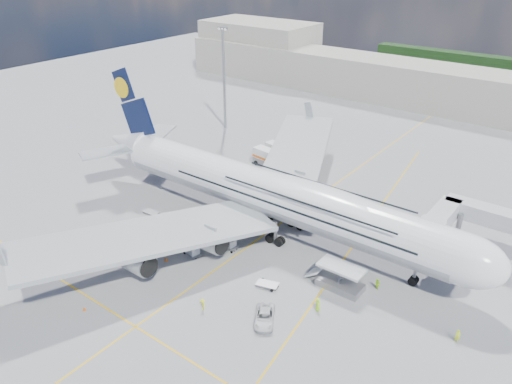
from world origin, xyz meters
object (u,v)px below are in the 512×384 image
Objects in this scene: catering_truck_inner at (267,158)px; catering_truck_outer at (278,153)px; light_mast at (224,78)px; dolly_row_a at (151,212)px; cone_wing_right_outer at (84,309)px; cone_wing_left_inner at (305,188)px; service_van at (265,317)px; crew_nose at (458,336)px; cargo_loader at (339,280)px; cone_wing_right_inner at (166,259)px; dolly_back at (120,237)px; crew_loader at (377,284)px; airliner at (273,194)px; baggage_tug at (227,241)px; crew_tug at (203,305)px; dolly_row_b at (154,238)px; cone_tail at (138,165)px; dolly_nose_far at (267,284)px; jet_bridge at (479,223)px; crew_van at (318,304)px; crew_wing at (155,221)px; cone_wing_left_outer at (296,156)px; dolly_row_c at (192,250)px; dolly_nose_near at (228,248)px.

catering_truck_outer is at bearing 95.55° from catering_truck_inner.
light_mast reaches higher than dolly_row_a.
cone_wing_right_outer is at bearing -64.42° from light_mast.
cone_wing_left_inner is 48.93m from cone_wing_right_outer.
crew_nose is at bearing -2.63° from service_van.
cone_wing_right_outer is at bearing -134.80° from cargo_loader.
dolly_back is at bearing -179.74° from cone_wing_right_inner.
cone_wing_left_inner is (-25.01, 21.02, -0.66)m from crew_loader.
catering_truck_outer is at bearing 123.14° from airliner.
crew_tug is (7.47, -13.82, -0.02)m from baggage_tug.
dolly_row_b reaches higher than cone_tail.
service_van is (4.08, -6.17, 0.37)m from dolly_nose_far.
cargo_loader is 37.48m from dolly_row_a.
catering_truck_outer is 43.28m from cone_wing_right_inner.
jet_bridge is 27.94m from crew_van.
dolly_row_a is at bearing 152.09° from crew_nose.
jet_bridge is 56.28m from dolly_back.
light_mast reaches higher than dolly_row_b.
cone_wing_right_outer is (8.94, -20.92, -0.65)m from crew_wing.
jet_bridge reaches higher than service_van.
dolly_row_c is at bearing -78.70° from cone_wing_left_outer.
crew_van is (33.06, -38.24, -0.89)m from catering_truck_outer.
catering_truck_inner is (-14.30, 30.12, 1.58)m from dolly_nose_near.
dolly_back is at bearing -137.02° from airliner.
jet_bridge is 5.35× the size of dolly_nose_far.
cone_wing_left_inner is (-0.84, 25.25, -0.62)m from baggage_tug.
cargo_loader reaches higher than dolly_row_b.
light_mast is at bearing 121.72° from cone_wing_right_inner.
cone_wing_right_inner is at bearing -22.85° from dolly_back.
dolly_nose_near is 0.60× the size of service_van.
cone_wing_right_inner is (32.35, -52.33, -12.91)m from light_mast.
catering_truck_inner is 3.82× the size of crew_nose.
service_van is 10.57× the size of cone_wing_left_inner.
cone_wing_left_inner is 16.18m from cone_wing_left_outer.
dolly_nose_near is 1.76× the size of crew_loader.
dolly_row_a is at bearing 155.27° from dolly_nose_far.
catering_truck_inner is at bearing 92.51° from dolly_nose_near.
catering_truck_outer reaches higher than baggage_tug.
dolly_row_c is 0.44× the size of catering_truck_outer.
cone_wing_left_inner is at bearing 170.19° from jet_bridge.
cargo_loader is 31.44m from cone_wing_left_inner.
baggage_tug is 38.45m from cone_tail.
catering_truck_outer is (2.27, 42.46, 1.50)m from dolly_back.
airliner is 23.53m from dolly_row_a.
crew_van is (18.94, -4.05, 0.63)m from dolly_nose_near.
catering_truck_inner is (-10.80, 34.74, 0.93)m from dolly_row_c.
dolly_back is (2.23, -8.73, -0.01)m from dolly_row_a.
catering_truck_inner is at bearing 94.69° from service_van.
cone_wing_right_outer is (-4.26, -48.74, 0.03)m from cone_wing_left_inner.
catering_truck_inner is 13.36× the size of cone_tail.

